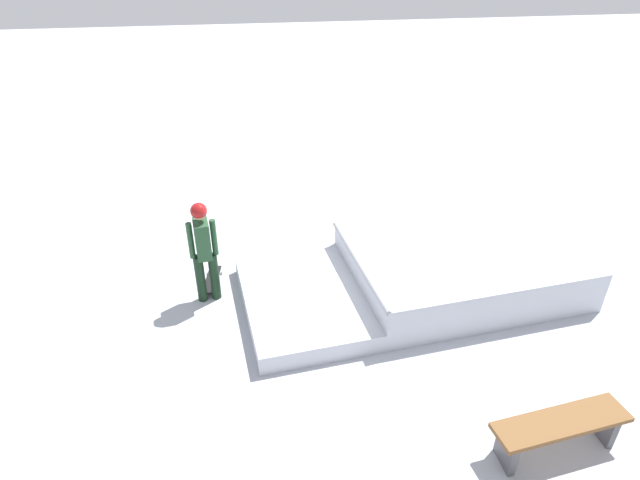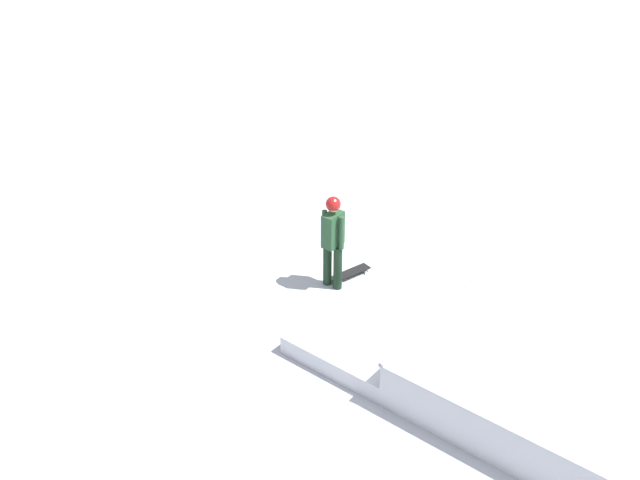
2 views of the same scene
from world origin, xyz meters
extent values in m
plane|color=#B2B7C1|center=(0.00, 0.00, 0.00)|extent=(60.00, 60.00, 0.00)
cube|color=silver|center=(-1.21, -0.26, 0.35)|extent=(3.83, 2.92, 0.70)
cube|color=silver|center=(1.48, -0.01, 0.15)|extent=(2.03, 2.76, 0.30)
cylinder|color=gray|center=(0.58, -0.09, 0.70)|extent=(0.32, 2.60, 0.08)
cylinder|color=black|center=(2.83, -0.52, 0.41)|extent=(0.15, 0.15, 0.82)
cylinder|color=black|center=(3.04, -0.49, 0.41)|extent=(0.15, 0.15, 0.82)
cube|color=#264C2D|center=(2.94, -0.51, 1.12)|extent=(0.26, 0.40, 0.60)
cylinder|color=#264C2D|center=(2.76, -0.53, 1.12)|extent=(0.09, 0.09, 0.60)
cylinder|color=#264C2D|center=(3.11, -0.49, 1.12)|extent=(0.09, 0.09, 0.60)
sphere|color=tan|center=(2.94, -0.51, 1.57)|extent=(0.22, 0.22, 0.22)
sphere|color=#A51919|center=(2.94, -0.51, 1.60)|extent=(0.25, 0.25, 0.25)
cube|color=black|center=(2.90, -0.93, 0.08)|extent=(0.32, 0.82, 0.02)
cylinder|color=silver|center=(2.84, -0.64, 0.03)|extent=(0.04, 0.06, 0.06)
cylinder|color=silver|center=(3.06, -0.67, 0.03)|extent=(0.04, 0.06, 0.06)
cylinder|color=silver|center=(2.75, -1.19, 0.03)|extent=(0.04, 0.06, 0.06)
cylinder|color=silver|center=(2.97, -1.23, 0.03)|extent=(0.04, 0.06, 0.06)
cube|color=brown|center=(-1.01, 3.07, 0.45)|extent=(1.63, 0.58, 0.06)
cube|color=#4C4C51|center=(-1.65, 3.00, 0.21)|extent=(0.08, 0.36, 0.42)
cube|color=#4C4C51|center=(-0.36, 3.14, 0.21)|extent=(0.08, 0.36, 0.42)
camera|label=1|loc=(2.30, 6.53, 5.15)|focal=29.33mm
camera|label=2|loc=(-4.05, 7.03, 6.96)|focal=39.94mm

